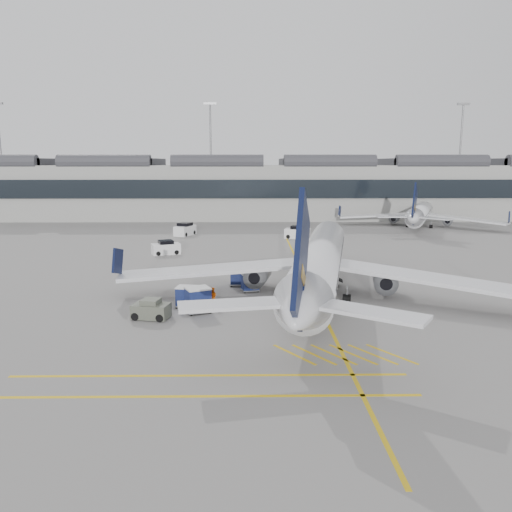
{
  "coord_description": "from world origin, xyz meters",
  "views": [
    {
      "loc": [
        4.31,
        -35.91,
        11.61
      ],
      "look_at": [
        4.81,
        4.51,
        4.0
      ],
      "focal_mm": 35.0,
      "sensor_mm": 36.0,
      "label": 1
    }
  ],
  "objects_px": {
    "belt_loader": "(314,280)",
    "ramp_agent_a": "(246,276)",
    "baggage_cart_a": "(187,296)",
    "pushback_tug": "(151,310)",
    "airliner_main": "(319,263)",
    "ramp_agent_b": "(212,297)"
  },
  "relations": [
    {
      "from": "belt_loader",
      "to": "ramp_agent_a",
      "type": "relative_size",
      "value": 2.38
    },
    {
      "from": "baggage_cart_a",
      "to": "ramp_agent_a",
      "type": "height_order",
      "value": "ramp_agent_a"
    },
    {
      "from": "pushback_tug",
      "to": "ramp_agent_a",
      "type": "bearing_deg",
      "value": 65.69
    },
    {
      "from": "baggage_cart_a",
      "to": "pushback_tug",
      "type": "distance_m",
      "value": 3.76
    },
    {
      "from": "airliner_main",
      "to": "baggage_cart_a",
      "type": "bearing_deg",
      "value": -152.52
    },
    {
      "from": "belt_loader",
      "to": "ramp_agent_a",
      "type": "bearing_deg",
      "value": -171.07
    },
    {
      "from": "ramp_agent_a",
      "to": "ramp_agent_b",
      "type": "height_order",
      "value": "ramp_agent_a"
    },
    {
      "from": "belt_loader",
      "to": "ramp_agent_b",
      "type": "xyz_separation_m",
      "value": [
        -9.18,
        -7.12,
        0.26
      ]
    },
    {
      "from": "belt_loader",
      "to": "ramp_agent_a",
      "type": "height_order",
      "value": "ramp_agent_a"
    },
    {
      "from": "airliner_main",
      "to": "belt_loader",
      "type": "xyz_separation_m",
      "value": [
        0.06,
        4.09,
        -2.48
      ]
    },
    {
      "from": "ramp_agent_a",
      "to": "baggage_cart_a",
      "type": "bearing_deg",
      "value": -176.31
    },
    {
      "from": "belt_loader",
      "to": "pushback_tug",
      "type": "distance_m",
      "value": 16.98
    },
    {
      "from": "airliner_main",
      "to": "ramp_agent_a",
      "type": "bearing_deg",
      "value": 161.69
    },
    {
      "from": "airliner_main",
      "to": "pushback_tug",
      "type": "height_order",
      "value": "airliner_main"
    },
    {
      "from": "baggage_cart_a",
      "to": "ramp_agent_b",
      "type": "height_order",
      "value": "baggage_cart_a"
    },
    {
      "from": "airliner_main",
      "to": "belt_loader",
      "type": "relative_size",
      "value": 8.29
    },
    {
      "from": "belt_loader",
      "to": "pushback_tug",
      "type": "relative_size",
      "value": 1.55
    },
    {
      "from": "airliner_main",
      "to": "ramp_agent_b",
      "type": "relative_size",
      "value": 23.72
    },
    {
      "from": "belt_loader",
      "to": "pushback_tug",
      "type": "height_order",
      "value": "belt_loader"
    },
    {
      "from": "pushback_tug",
      "to": "airliner_main",
      "type": "bearing_deg",
      "value": 36.03
    },
    {
      "from": "ramp_agent_b",
      "to": "pushback_tug",
      "type": "relative_size",
      "value": 0.54
    },
    {
      "from": "ramp_agent_b",
      "to": "pushback_tug",
      "type": "distance_m",
      "value": 5.36
    }
  ]
}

